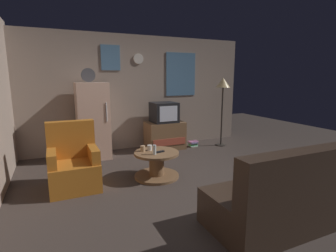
{
  "coord_description": "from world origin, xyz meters",
  "views": [
    {
      "loc": [
        -1.8,
        -3.21,
        1.6
      ],
      "look_at": [
        0.03,
        0.9,
        0.75
      ],
      "focal_mm": 27.69,
      "sensor_mm": 36.0,
      "label": 1
    }
  ],
  "objects_px": {
    "fridge": "(93,121)",
    "tv_stand": "(165,135)",
    "armchair": "(74,165)",
    "remote_control": "(160,152)",
    "coffee_table": "(157,164)",
    "couch": "(287,198)",
    "wine_glass": "(155,150)",
    "mug_ceramic_tan": "(143,148)",
    "mug_ceramic_white": "(150,148)",
    "book_stack": "(193,144)",
    "crt_tv": "(164,112)",
    "standing_lamp": "(223,88)"
  },
  "relations": [
    {
      "from": "fridge",
      "to": "tv_stand",
      "type": "relative_size",
      "value": 2.11
    },
    {
      "from": "armchair",
      "to": "remote_control",
      "type": "bearing_deg",
      "value": -8.26
    },
    {
      "from": "coffee_table",
      "to": "couch",
      "type": "distance_m",
      "value": 2.03
    },
    {
      "from": "wine_glass",
      "to": "remote_control",
      "type": "relative_size",
      "value": 1.0
    },
    {
      "from": "mug_ceramic_tan",
      "to": "armchair",
      "type": "relative_size",
      "value": 0.09
    },
    {
      "from": "mug_ceramic_white",
      "to": "book_stack",
      "type": "height_order",
      "value": "mug_ceramic_white"
    },
    {
      "from": "tv_stand",
      "to": "book_stack",
      "type": "distance_m",
      "value": 0.72
    },
    {
      "from": "couch",
      "to": "crt_tv",
      "type": "bearing_deg",
      "value": 90.15
    },
    {
      "from": "coffee_table",
      "to": "tv_stand",
      "type": "bearing_deg",
      "value": 62.14
    },
    {
      "from": "coffee_table",
      "to": "mug_ceramic_white",
      "type": "bearing_deg",
      "value": 120.35
    },
    {
      "from": "fridge",
      "to": "mug_ceramic_tan",
      "type": "relative_size",
      "value": 19.67
    },
    {
      "from": "wine_glass",
      "to": "couch",
      "type": "bearing_deg",
      "value": -63.78
    },
    {
      "from": "book_stack",
      "to": "wine_glass",
      "type": "bearing_deg",
      "value": -135.63
    },
    {
      "from": "coffee_table",
      "to": "couch",
      "type": "bearing_deg",
      "value": -67.21
    },
    {
      "from": "standing_lamp",
      "to": "coffee_table",
      "type": "bearing_deg",
      "value": -149.93
    },
    {
      "from": "wine_glass",
      "to": "mug_ceramic_tan",
      "type": "relative_size",
      "value": 1.67
    },
    {
      "from": "remote_control",
      "to": "couch",
      "type": "height_order",
      "value": "couch"
    },
    {
      "from": "tv_stand",
      "to": "mug_ceramic_white",
      "type": "height_order",
      "value": "tv_stand"
    },
    {
      "from": "standing_lamp",
      "to": "armchair",
      "type": "relative_size",
      "value": 1.66
    },
    {
      "from": "coffee_table",
      "to": "remote_control",
      "type": "relative_size",
      "value": 4.8
    },
    {
      "from": "mug_ceramic_tan",
      "to": "couch",
      "type": "bearing_deg",
      "value": -64.06
    },
    {
      "from": "standing_lamp",
      "to": "book_stack",
      "type": "distance_m",
      "value": 1.46
    },
    {
      "from": "wine_glass",
      "to": "couch",
      "type": "xyz_separation_m",
      "value": [
        0.86,
        -1.75,
        -0.19
      ]
    },
    {
      "from": "standing_lamp",
      "to": "remote_control",
      "type": "height_order",
      "value": "standing_lamp"
    },
    {
      "from": "tv_stand",
      "to": "coffee_table",
      "type": "height_order",
      "value": "tv_stand"
    },
    {
      "from": "standing_lamp",
      "to": "mug_ceramic_white",
      "type": "distance_m",
      "value": 2.63
    },
    {
      "from": "standing_lamp",
      "to": "wine_glass",
      "type": "bearing_deg",
      "value": -148.58
    },
    {
      "from": "remote_control",
      "to": "fridge",
      "type": "bearing_deg",
      "value": 104.97
    },
    {
      "from": "standing_lamp",
      "to": "wine_glass",
      "type": "distance_m",
      "value": 2.74
    },
    {
      "from": "mug_ceramic_tan",
      "to": "armchair",
      "type": "xyz_separation_m",
      "value": [
        -1.07,
        0.01,
        -0.13
      ]
    },
    {
      "from": "mug_ceramic_tan",
      "to": "couch",
      "type": "xyz_separation_m",
      "value": [
        0.97,
        -2.0,
        -0.16
      ]
    },
    {
      "from": "fridge",
      "to": "tv_stand",
      "type": "height_order",
      "value": "fridge"
    },
    {
      "from": "mug_ceramic_white",
      "to": "mug_ceramic_tan",
      "type": "xyz_separation_m",
      "value": [
        -0.11,
        0.01,
        0.0
      ]
    },
    {
      "from": "tv_stand",
      "to": "crt_tv",
      "type": "relative_size",
      "value": 1.56
    },
    {
      "from": "coffee_table",
      "to": "fridge",
      "type": "bearing_deg",
      "value": 116.97
    },
    {
      "from": "coffee_table",
      "to": "mug_ceramic_white",
      "type": "xyz_separation_m",
      "value": [
        -0.07,
        0.12,
        0.26
      ]
    },
    {
      "from": "wine_glass",
      "to": "couch",
      "type": "relative_size",
      "value": 0.09
    },
    {
      "from": "crt_tv",
      "to": "wine_glass",
      "type": "relative_size",
      "value": 3.6
    },
    {
      "from": "fridge",
      "to": "couch",
      "type": "bearing_deg",
      "value": -65.32
    },
    {
      "from": "crt_tv",
      "to": "remote_control",
      "type": "relative_size",
      "value": 3.6
    },
    {
      "from": "crt_tv",
      "to": "armchair",
      "type": "xyz_separation_m",
      "value": [
        -2.03,
        -1.37,
        -0.5
      ]
    },
    {
      "from": "fridge",
      "to": "couch",
      "type": "distance_m",
      "value": 3.73
    },
    {
      "from": "wine_glass",
      "to": "mug_ceramic_tan",
      "type": "bearing_deg",
      "value": 113.89
    },
    {
      "from": "couch",
      "to": "book_stack",
      "type": "distance_m",
      "value": 3.35
    },
    {
      "from": "fridge",
      "to": "book_stack",
      "type": "distance_m",
      "value": 2.34
    },
    {
      "from": "armchair",
      "to": "book_stack",
      "type": "xyz_separation_m",
      "value": [
        2.72,
        1.26,
        -0.27
      ]
    },
    {
      "from": "tv_stand",
      "to": "mug_ceramic_tan",
      "type": "height_order",
      "value": "tv_stand"
    },
    {
      "from": "tv_stand",
      "to": "book_stack",
      "type": "xyz_separation_m",
      "value": [
        0.68,
        -0.11,
        -0.24
      ]
    },
    {
      "from": "tv_stand",
      "to": "mug_ceramic_tan",
      "type": "relative_size",
      "value": 9.33
    },
    {
      "from": "mug_ceramic_white",
      "to": "armchair",
      "type": "height_order",
      "value": "armchair"
    }
  ]
}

